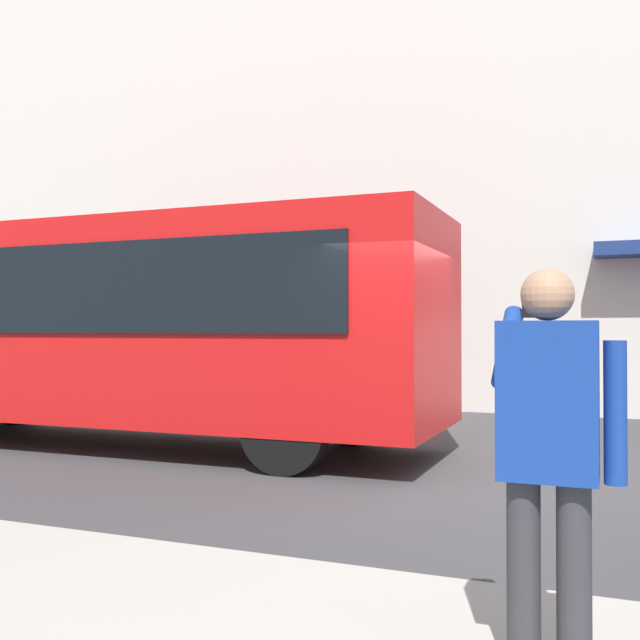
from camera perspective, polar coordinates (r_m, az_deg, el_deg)
name	(u,v)px	position (r m, az deg, el deg)	size (l,w,h in m)	color
ground_plane	(453,479)	(8.04, 10.40, -12.19)	(60.00, 60.00, 0.00)	#38383A
building_facade_far	(523,104)	(15.25, 15.69, 16.01)	(28.00, 1.55, 12.00)	beige
red_bus	(121,323)	(10.51, -15.37, -0.25)	(9.05, 2.54, 3.08)	red
pedestrian_photographer	(549,438)	(3.20, 17.55, -8.84)	(0.53, 0.52, 1.70)	#2D2D33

